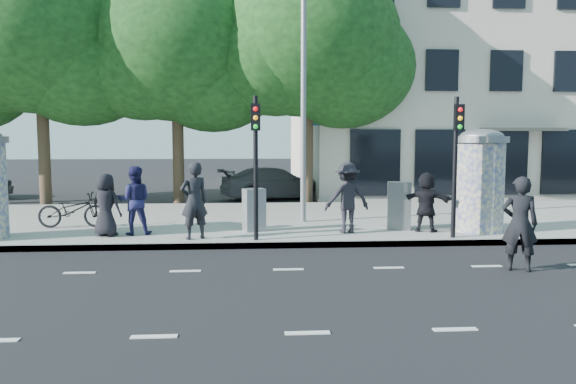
{
  "coord_description": "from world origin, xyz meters",
  "views": [
    {
      "loc": [
        -0.75,
        -9.36,
        2.58
      ],
      "look_at": [
        0.14,
        3.5,
        1.33
      ],
      "focal_mm": 35.0,
      "sensor_mm": 36.0,
      "label": 1
    }
  ],
  "objects": [
    {
      "name": "ground",
      "position": [
        0.0,
        0.0,
        0.0
      ],
      "size": [
        120.0,
        120.0,
        0.0
      ],
      "primitive_type": "plane",
      "color": "black",
      "rests_on": "ground"
    },
    {
      "name": "sidewalk",
      "position": [
        0.0,
        7.5,
        0.07
      ],
      "size": [
        40.0,
        8.0,
        0.15
      ],
      "primitive_type": "cube",
      "color": "gray",
      "rests_on": "ground"
    },
    {
      "name": "curb",
      "position": [
        0.0,
        3.55,
        0.07
      ],
      "size": [
        40.0,
        0.1,
        0.16
      ],
      "primitive_type": "cube",
      "color": "slate",
      "rests_on": "ground"
    },
    {
      "name": "lane_dash_near",
      "position": [
        0.0,
        -2.2,
        0.0
      ],
      "size": [
        32.0,
        0.12,
        0.01
      ],
      "primitive_type": "cube",
      "color": "silver",
      "rests_on": "ground"
    },
    {
      "name": "lane_dash_far",
      "position": [
        0.0,
        1.4,
        0.0
      ],
      "size": [
        32.0,
        0.12,
        0.01
      ],
      "primitive_type": "cube",
      "color": "silver",
      "rests_on": "ground"
    },
    {
      "name": "ad_column_right",
      "position": [
        5.2,
        4.7,
        1.54
      ],
      "size": [
        1.36,
        1.36,
        2.65
      ],
      "color": "beige",
      "rests_on": "sidewalk"
    },
    {
      "name": "traffic_pole_near",
      "position": [
        -0.6,
        3.79,
        2.23
      ],
      "size": [
        0.22,
        0.31,
        3.4
      ],
      "color": "black",
      "rests_on": "sidewalk"
    },
    {
      "name": "traffic_pole_far",
      "position": [
        4.2,
        3.79,
        2.23
      ],
      "size": [
        0.22,
        0.31,
        3.4
      ],
      "color": "black",
      "rests_on": "sidewalk"
    },
    {
      "name": "street_lamp",
      "position": [
        0.8,
        6.63,
        4.79
      ],
      "size": [
        0.25,
        0.93,
        8.0
      ],
      "color": "slate",
      "rests_on": "sidewalk"
    },
    {
      "name": "tree_mid_left",
      "position": [
        -8.5,
        12.5,
        6.5
      ],
      "size": [
        7.2,
        7.2,
        9.57
      ],
      "color": "#38281C",
      "rests_on": "ground"
    },
    {
      "name": "tree_near_left",
      "position": [
        -3.5,
        12.7,
        6.06
      ],
      "size": [
        6.8,
        6.8,
        8.97
      ],
      "color": "#38281C",
      "rests_on": "ground"
    },
    {
      "name": "tree_center",
      "position": [
        1.5,
        12.3,
        6.31
      ],
      "size": [
        7.0,
        7.0,
        9.3
      ],
      "color": "#38281C",
      "rests_on": "ground"
    },
    {
      "name": "building",
      "position": [
        12.0,
        19.99,
        5.99
      ],
      "size": [
        20.3,
        15.85,
        12.0
      ],
      "color": "#C1B3A2",
      "rests_on": "ground"
    },
    {
      "name": "ped_a",
      "position": [
        -4.28,
        4.61,
        0.93
      ],
      "size": [
        0.88,
        0.73,
        1.55
      ],
      "primitive_type": "imported",
      "rotation": [
        0.0,
        0.0,
        2.78
      ],
      "color": "black",
      "rests_on": "sidewalk"
    },
    {
      "name": "ped_b",
      "position": [
        -2.07,
        4.08,
        1.08
      ],
      "size": [
        0.8,
        0.68,
        1.85
      ],
      "primitive_type": "imported",
      "rotation": [
        0.0,
        0.0,
        3.57
      ],
      "color": "black",
      "rests_on": "sidewalk"
    },
    {
      "name": "ped_c",
      "position": [
        -3.62,
        4.79,
        1.01
      ],
      "size": [
        0.91,
        0.75,
        1.72
      ],
      "primitive_type": "imported",
      "rotation": [
        0.0,
        0.0,
        3.26
      ],
      "color": "#1C1C46",
      "rests_on": "sidewalk"
    },
    {
      "name": "ped_d",
      "position": [
        1.74,
        4.73,
        1.05
      ],
      "size": [
        1.25,
        0.83,
        1.8
      ],
      "primitive_type": "imported",
      "rotation": [
        0.0,
        0.0,
        3.29
      ],
      "color": "black",
      "rests_on": "sidewalk"
    },
    {
      "name": "ped_f",
      "position": [
        3.81,
        4.74,
        0.92
      ],
      "size": [
        1.52,
        1.05,
        1.55
      ],
      "primitive_type": "imported",
      "rotation": [
        0.0,
        0.0,
        2.73
      ],
      "color": "black",
      "rests_on": "sidewalk"
    },
    {
      "name": "man_road",
      "position": [
        4.45,
        1.02,
        0.92
      ],
      "size": [
        0.78,
        0.65,
        1.84
      ],
      "primitive_type": "imported",
      "rotation": [
        0.0,
        0.0,
        2.78
      ],
      "color": "black",
      "rests_on": "ground"
    },
    {
      "name": "bicycle",
      "position": [
        -5.53,
        6.05,
        0.63
      ],
      "size": [
        0.67,
        1.83,
        0.96
      ],
      "primitive_type": "imported",
      "rotation": [
        0.0,
        0.0,
        1.59
      ],
      "color": "black",
      "rests_on": "sidewalk"
    },
    {
      "name": "cabinet_left",
      "position": [
        -0.63,
        5.16,
        0.7
      ],
      "size": [
        0.63,
        0.55,
        1.11
      ],
      "primitive_type": "cube",
      "rotation": [
        0.0,
        0.0,
        0.36
      ],
      "color": "gray",
      "rests_on": "sidewalk"
    },
    {
      "name": "cabinet_right",
      "position": [
        3.21,
        5.16,
        0.78
      ],
      "size": [
        0.68,
        0.55,
        1.26
      ],
      "primitive_type": "cube",
      "rotation": [
        0.0,
        0.0,
        -0.2
      ],
      "color": "#5E6062",
      "rests_on": "sidewalk"
    },
    {
      "name": "car_right",
      "position": [
        0.33,
        14.09,
        0.67
      ],
      "size": [
        3.2,
        4.94,
        1.33
      ],
      "primitive_type": "imported",
      "rotation": [
        0.0,
        0.0,
        1.89
      ],
      "color": "#4D4E54",
      "rests_on": "ground"
    }
  ]
}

